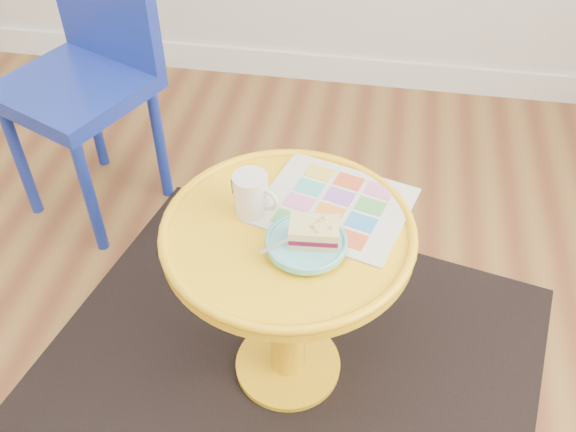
% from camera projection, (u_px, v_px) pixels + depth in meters
% --- Properties ---
extents(rug, '(1.50, 1.35, 0.01)m').
position_uv_depth(rug, '(288.00, 366.00, 1.76)').
color(rug, black).
rests_on(rug, ground).
extents(side_table, '(0.56, 0.56, 0.53)m').
position_uv_depth(side_table, '(288.00, 275.00, 1.50)').
color(side_table, yellow).
rests_on(side_table, ground).
extents(chair, '(0.52, 0.52, 0.90)m').
position_uv_depth(chair, '(88.00, 62.00, 1.95)').
color(chair, '#172C99').
rests_on(chair, ground).
extents(newspaper, '(0.38, 0.35, 0.01)m').
position_uv_depth(newspaper, '(334.00, 205.00, 1.45)').
color(newspaper, silver).
rests_on(newspaper, side_table).
extents(mug, '(0.11, 0.08, 0.10)m').
position_uv_depth(mug, '(252.00, 194.00, 1.40)').
color(mug, silver).
rests_on(mug, side_table).
extents(plate, '(0.17, 0.17, 0.02)m').
position_uv_depth(plate, '(306.00, 243.00, 1.34)').
color(plate, '#60C5CB').
rests_on(plate, newspaper).
extents(cake_slice, '(0.11, 0.08, 0.05)m').
position_uv_depth(cake_slice, '(314.00, 232.00, 1.32)').
color(cake_slice, '#D3BC8C').
rests_on(cake_slice, plate).
extents(fork, '(0.11, 0.11, 0.00)m').
position_uv_depth(fork, '(292.00, 239.00, 1.34)').
color(fork, silver).
rests_on(fork, plate).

